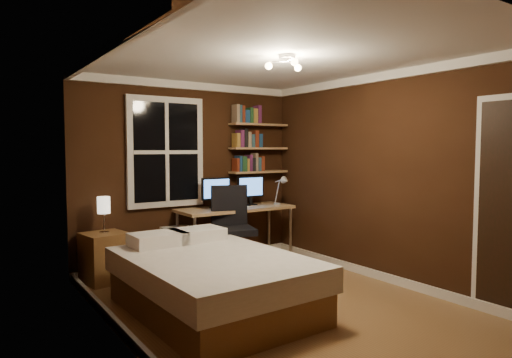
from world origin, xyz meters
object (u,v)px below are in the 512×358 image
monitor_right (251,191)px  office_chair (232,239)px  bed (212,281)px  desk (236,211)px  nightstand (105,257)px  monitor_left (216,193)px  radiator (175,247)px  desk_lamp (280,190)px  bedside_lamp (104,215)px

monitor_right → office_chair: 0.96m
bed → monitor_right: (1.49, 1.60, 0.70)m
bed → desk: bearing=49.8°
bed → nightstand: size_ratio=3.52×
bed → monitor_left: (0.93, 1.60, 0.70)m
radiator → desk_lamp: bearing=-14.1°
monitor_right → nightstand: bearing=-179.9°
bedside_lamp → desk: bearing=-2.5°
nightstand → monitor_right: monitor_right is taller
bedside_lamp → desk_lamp: desk_lamp is taller
desk → monitor_left: (-0.26, 0.08, 0.27)m
desk → desk_lamp: size_ratio=3.74×
desk_lamp → desk: bearing=167.3°
radiator → desk_lamp: desk_lamp is taller
monitor_left → office_chair: monitor_left is taller
bedside_lamp → monitor_left: size_ratio=0.99×
bed → bedside_lamp: size_ratio=4.79×
desk_lamp → office_chair: (-0.97, -0.27, -0.56)m
nightstand → desk: 1.84m
monitor_left → monitor_right: bearing=0.0°
desk → monitor_left: bearing=162.7°
radiator → office_chair: (0.52, -0.64, 0.16)m
desk → nightstand: bearing=177.5°
radiator → desk: size_ratio=0.34×
bedside_lamp → monitor_right: monitor_right is taller
desk_lamp → radiator: bearing=165.9°
desk → monitor_right: 0.41m
desk_lamp → office_chair: 1.15m
bedside_lamp → bed: bearing=-69.4°
nightstand → desk_lamp: (2.46, -0.23, 0.71)m
monitor_left → radiator: bearing=165.8°
monitor_left → office_chair: bearing=-94.5°
bedside_lamp → radiator: bearing=8.5°
bed → nightstand: bed is taller
bed → desk: 1.97m
office_chair → desk_lamp: bearing=31.8°
bed → desk_lamp: bearing=34.3°
desk → radiator: bearing=164.8°
bed → monitor_right: monitor_right is taller
radiator → monitor_right: (1.12, -0.14, 0.71)m
bed → bedside_lamp: bearing=108.6°
bedside_lamp → office_chair: office_chair is taller
bed → office_chair: size_ratio=1.87×
bedside_lamp → desk_lamp: bearing=-5.3°
monitor_right → office_chair: (-0.60, -0.50, -0.55)m
desk → desk_lamp: desk_lamp is taller
nightstand → bedside_lamp: 0.51m
radiator → desk: desk is taller
monitor_left → office_chair: (-0.04, -0.50, -0.55)m
monitor_left → office_chair: 0.75m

